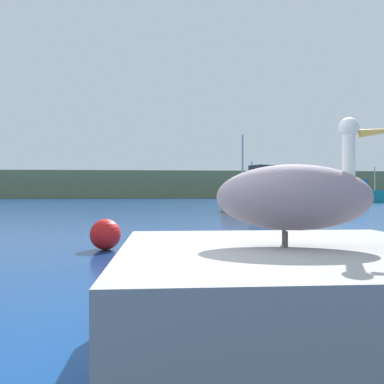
{
  "coord_description": "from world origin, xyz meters",
  "views": [
    {
      "loc": [
        0.48,
        -2.86,
        1.23
      ],
      "look_at": [
        2.04,
        18.29,
        1.22
      ],
      "focal_mm": 36.96,
      "sensor_mm": 36.0,
      "label": 1
    }
  ],
  "objects_px": {
    "fishing_boat_teal": "(358,195)",
    "mooring_buoy": "(105,234)",
    "fishing_boat_orange": "(264,194)",
    "fishing_boat_red": "(264,194)",
    "pelican": "(294,196)"
  },
  "relations": [
    {
      "from": "fishing_boat_teal",
      "to": "mooring_buoy",
      "type": "bearing_deg",
      "value": -141.85
    },
    {
      "from": "fishing_boat_orange",
      "to": "mooring_buoy",
      "type": "relative_size",
      "value": 8.74
    },
    {
      "from": "fishing_boat_red",
      "to": "mooring_buoy",
      "type": "relative_size",
      "value": 7.51
    },
    {
      "from": "mooring_buoy",
      "to": "pelican",
      "type": "bearing_deg",
      "value": -68.98
    },
    {
      "from": "pelican",
      "to": "fishing_boat_teal",
      "type": "relative_size",
      "value": 0.17
    },
    {
      "from": "mooring_buoy",
      "to": "fishing_boat_teal",
      "type": "bearing_deg",
      "value": 56.05
    },
    {
      "from": "fishing_boat_teal",
      "to": "fishing_boat_red",
      "type": "relative_size",
      "value": 1.68
    },
    {
      "from": "fishing_boat_orange",
      "to": "fishing_boat_teal",
      "type": "relative_size",
      "value": 0.69
    },
    {
      "from": "fishing_boat_orange",
      "to": "fishing_boat_red",
      "type": "relative_size",
      "value": 1.16
    },
    {
      "from": "fishing_boat_teal",
      "to": "mooring_buoy",
      "type": "height_order",
      "value": "fishing_boat_teal"
    },
    {
      "from": "mooring_buoy",
      "to": "fishing_boat_orange",
      "type": "bearing_deg",
      "value": 65.34
    },
    {
      "from": "pelican",
      "to": "fishing_boat_teal",
      "type": "distance_m",
      "value": 45.31
    },
    {
      "from": "pelican",
      "to": "fishing_boat_red",
      "type": "bearing_deg",
      "value": 88.52
    },
    {
      "from": "fishing_boat_red",
      "to": "mooring_buoy",
      "type": "height_order",
      "value": "fishing_boat_red"
    },
    {
      "from": "pelican",
      "to": "mooring_buoy",
      "type": "bearing_deg",
      "value": 123.82
    }
  ]
}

